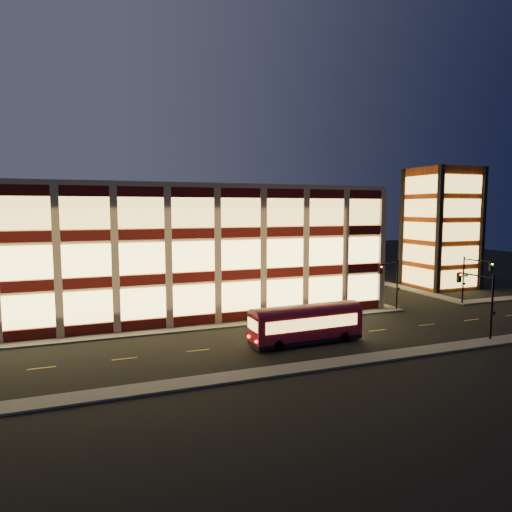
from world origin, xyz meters
name	(u,v)px	position (x,y,z in m)	size (l,w,h in m)	color
ground	(204,331)	(0.00, 0.00, 0.00)	(200.00, 200.00, 0.00)	black
sidewalk_office_south	(171,330)	(-3.00, 1.00, 0.07)	(54.00, 2.00, 0.15)	#514F4C
sidewalk_office_east	(325,288)	(23.00, 17.00, 0.07)	(2.00, 30.00, 0.15)	#514F4C
sidewalk_tower_south	(499,299)	(40.00, 1.00, 0.07)	(14.00, 2.00, 0.15)	#514F4C
sidewalk_tower_west	(386,283)	(34.00, 17.00, 0.07)	(2.00, 30.00, 0.15)	#514F4C
sidewalk_near	(249,375)	(0.00, -13.00, 0.07)	(100.00, 2.00, 0.15)	#514F4C
office_building	(149,245)	(-2.91, 16.91, 7.25)	(50.45, 30.45, 14.50)	tan
stair_tower	(441,228)	(39.95, 11.95, 8.99)	(8.60, 8.60, 18.00)	#8C3814
traffic_signal_far	(391,277)	(22.21, 0.24, 4.11)	(3.79, 1.87, 6.00)	black
traffic_signal_right	(473,273)	(33.50, -0.62, 4.10)	(1.20, 4.37, 6.00)	black
traffic_signal_near	(479,293)	(23.50, -11.03, 4.13)	(0.32, 4.45, 6.00)	black
trolley_bus	(306,322)	(7.52, -7.18, 1.92)	(10.32, 3.03, 3.46)	maroon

